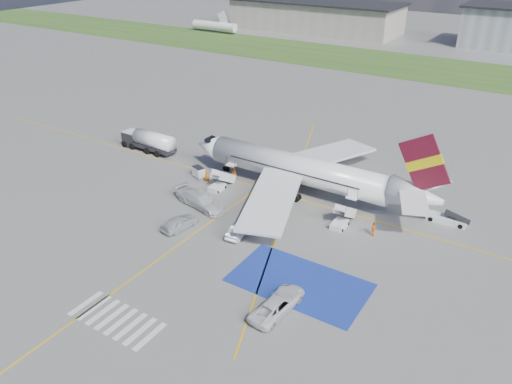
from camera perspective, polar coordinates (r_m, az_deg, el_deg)
ground at (r=59.31m, az=-1.80°, el=-5.11°), size 400.00×400.00×0.00m
grass_strip at (r=142.69m, az=20.64°, el=12.89°), size 400.00×30.00×0.01m
taxiway_line_main at (r=68.18m, az=3.85°, el=-0.50°), size 120.00×0.20×0.01m
taxiway_line_cross at (r=55.70m, az=-11.97°, el=-8.20°), size 0.20×60.00×0.01m
taxiway_line_diag at (r=68.18m, az=3.85°, el=-0.50°), size 20.71×56.45×0.01m
staging_box at (r=52.32m, az=4.96°, el=-10.26°), size 14.00×8.00×0.01m
crosswalk at (r=49.65m, az=-15.66°, el=-13.82°), size 9.00×4.00×0.01m
terminal_west at (r=192.25m, az=6.75°, el=19.30°), size 60.00×22.00×10.00m
airliner at (r=67.65m, az=5.87°, el=2.39°), size 36.81×32.95×11.92m
airstairs_fwd at (r=69.98m, az=-4.27°, el=0.84°), size 1.90×5.20×3.60m
airstairs_aft at (r=61.98m, az=9.68°, el=-3.29°), size 1.90×5.20×3.60m
fuel_tanker at (r=83.84m, az=-12.14°, el=5.55°), size 10.17×3.11×3.44m
gpu_cart at (r=73.62m, az=-6.60°, el=2.23°), size 2.23×1.80×1.61m
belt_loader at (r=66.26m, az=20.97°, el=-2.96°), size 5.15×2.10×1.52m
car_silver_a at (r=61.10m, az=-8.69°, el=-3.45°), size 2.73×5.19×1.69m
car_silver_b at (r=59.18m, az=-1.94°, el=-4.35°), size 2.06×4.61×1.47m
van_white_a at (r=48.26m, az=2.50°, el=-12.43°), size 2.86×5.54×2.02m
van_white_b at (r=65.44m, az=-6.36°, el=-0.67°), size 6.67×3.81×2.46m
crew_fwd at (r=71.63m, az=-5.62°, el=1.73°), size 0.80×0.66×1.90m
crew_nose at (r=72.58m, az=-2.54°, el=2.12°), size 1.00×1.05×1.72m
crew_aft at (r=60.61m, az=13.27°, el=-4.13°), size 0.46×1.07×1.82m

